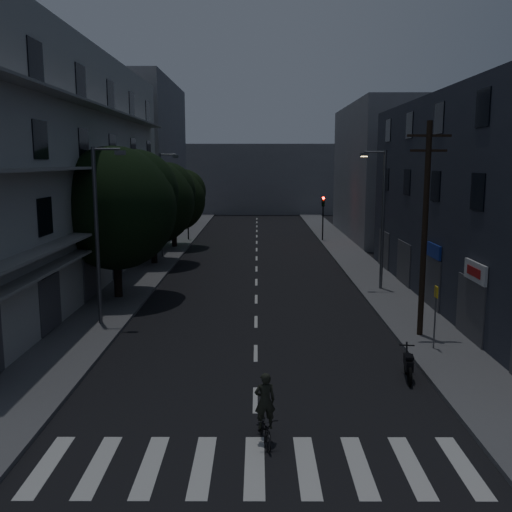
{
  "coord_description": "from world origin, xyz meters",
  "views": [
    {
      "loc": [
        0.07,
        -15.15,
        7.49
      ],
      "look_at": [
        0.0,
        12.0,
        3.0
      ],
      "focal_mm": 40.0,
      "sensor_mm": 36.0,
      "label": 1
    }
  ],
  "objects_px": {
    "cyclist": "(265,419)",
    "utility_pole": "(425,226)",
    "bus_stop_sign": "(436,306)",
    "motorcycle": "(408,366)"
  },
  "relations": [
    {
      "from": "utility_pole",
      "to": "motorcycle",
      "type": "height_order",
      "value": "utility_pole"
    },
    {
      "from": "bus_stop_sign",
      "to": "cyclist",
      "type": "distance_m",
      "value": 10.18
    },
    {
      "from": "cyclist",
      "to": "utility_pole",
      "type": "bearing_deg",
      "value": 43.07
    },
    {
      "from": "bus_stop_sign",
      "to": "motorcycle",
      "type": "distance_m",
      "value": 3.67
    },
    {
      "from": "bus_stop_sign",
      "to": "cyclist",
      "type": "xyz_separation_m",
      "value": [
        -6.83,
        -7.46,
        -1.23
      ]
    },
    {
      "from": "motorcycle",
      "to": "cyclist",
      "type": "relative_size",
      "value": 0.94
    },
    {
      "from": "utility_pole",
      "to": "bus_stop_sign",
      "type": "height_order",
      "value": "utility_pole"
    },
    {
      "from": "utility_pole",
      "to": "cyclist",
      "type": "distance_m",
      "value": 12.27
    },
    {
      "from": "bus_stop_sign",
      "to": "motorcycle",
      "type": "xyz_separation_m",
      "value": [
        -1.77,
        -2.89,
        -1.42
      ]
    },
    {
      "from": "utility_pole",
      "to": "bus_stop_sign",
      "type": "bearing_deg",
      "value": -89.12
    }
  ]
}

